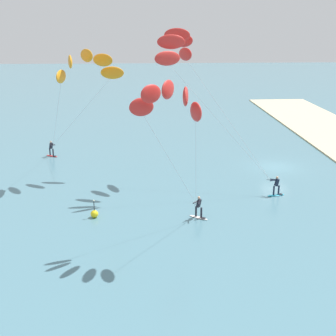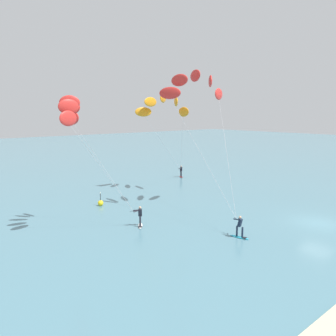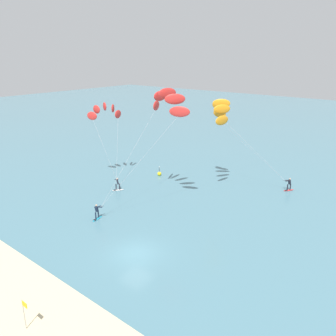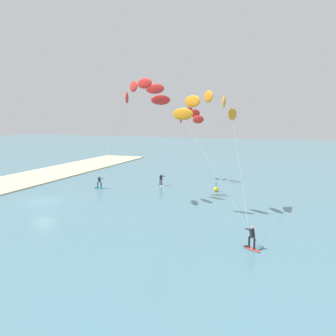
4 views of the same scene
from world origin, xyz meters
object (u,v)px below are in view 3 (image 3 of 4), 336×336
object	(u,v)px
beach_flag	(24,309)
kitesurfer_nearshore	(165,105)
kitesurfer_far_out	(223,113)
kitesurfer_mid_water	(105,114)
marker_buoy	(159,174)

from	to	relation	value
beach_flag	kitesurfer_nearshore	bearing A→B (deg)	105.36
beach_flag	kitesurfer_far_out	bearing A→B (deg)	96.04
kitesurfer_mid_water	kitesurfer_nearshore	bearing A→B (deg)	-7.72
kitesurfer_far_out	marker_buoy	distance (m)	13.31
kitesurfer_mid_water	beach_flag	size ratio (longest dim) A/B	4.78
kitesurfer_nearshore	beach_flag	distance (m)	23.51
kitesurfer_far_out	beach_flag	size ratio (longest dim) A/B	5.22
kitesurfer_nearshore	kitesurfer_far_out	distance (m)	8.50
kitesurfer_nearshore	marker_buoy	distance (m)	14.60
kitesurfer_far_out	marker_buoy	size ratio (longest dim) A/B	8.32
beach_flag	marker_buoy	bearing A→B (deg)	114.14
kitesurfer_mid_water	marker_buoy	xyz separation A→B (m)	(4.84, 5.20, -8.69)
kitesurfer_mid_water	marker_buoy	world-z (taller)	kitesurfer_mid_water
marker_buoy	kitesurfer_mid_water	bearing A→B (deg)	-132.96
kitesurfer_mid_water	beach_flag	world-z (taller)	kitesurfer_mid_water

